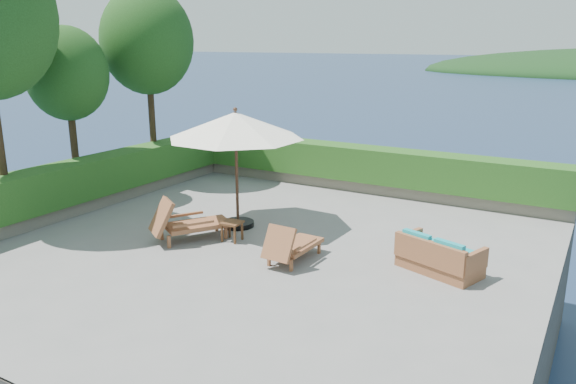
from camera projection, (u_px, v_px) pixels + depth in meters
The scene contains 14 objects.
ground at pixel (258, 246), 12.51m from camera, with size 12.00×12.00×0.00m, color gray.
foundation at pixel (259, 309), 12.91m from camera, with size 12.00×12.00×3.00m, color #4F483F.
ocean at pixel (260, 365), 13.29m from camera, with size 600.00×600.00×0.00m, color #142741.
planter_wall_far at pixel (358, 184), 17.14m from camera, with size 12.00×0.60×0.36m, color gray.
planter_wall_left at pixel (84, 203), 15.16m from camera, with size 0.60×12.00×0.36m, color gray.
hedge_far at pixel (359, 163), 16.97m from camera, with size 12.40×0.90×1.00m, color #133F12.
hedge_left at pixel (82, 179), 14.99m from camera, with size 0.90×12.40×1.00m, color #133F12.
tree_mid at pixel (67, 74), 15.09m from camera, with size 2.20×2.20×4.83m.
tree_far at pixel (147, 41), 16.93m from camera, with size 2.80×2.80×6.03m.
patio_umbrella at pixel (236, 127), 13.19m from camera, with size 4.33×4.33×2.93m.
lounge_left at pixel (186, 222), 12.75m from camera, with size 1.59×1.90×1.03m.
lounge_right at pixel (291, 245), 11.52m from camera, with size 0.73×1.55×0.88m.
side_table at pixel (232, 225), 12.73m from camera, with size 0.46×0.46×0.46m.
wicker_loveseat at pixel (438, 258), 11.01m from camera, with size 1.79×1.30×0.79m.
Camera 1 is at (6.45, -9.85, 4.43)m, focal length 35.00 mm.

